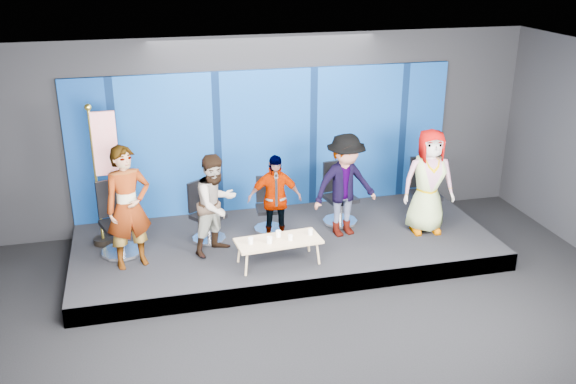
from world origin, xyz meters
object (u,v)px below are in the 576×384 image
chair_b (206,221)px  panelist_c (274,199)px  coffee_table (278,242)px  chair_a (119,230)px  flag_stand (103,172)px  chair_e (423,200)px  mug_d (290,237)px  mug_c (278,234)px  mug_e (311,232)px  panelist_d (345,185)px  panelist_b (216,204)px  chair_d (339,203)px  panelist_e (428,181)px  mug_b (269,240)px  mug_a (251,241)px  panelist_a (128,207)px  chair_c (269,213)px

chair_b → panelist_c: 1.23m
chair_b → coffee_table: (0.98, -1.13, 0.04)m
chair_a → flag_stand: 0.97m
chair_e → mug_d: (-2.75, -1.11, 0.08)m
chair_b → mug_c: size_ratio=10.24×
mug_e → flag_stand: (-3.09, 1.32, 0.81)m
chair_b → panelist_d: 2.40m
panelist_b → mug_c: (0.89, -0.54, -0.37)m
mug_c → chair_d: bearing=40.5°
panelist_e → flag_stand: size_ratio=0.77×
mug_b → flag_stand: bearing=148.7°
coffee_table → mug_a: 0.45m
coffee_table → mug_b: bearing=-153.2°
panelist_a → panelist_d: (3.53, 0.29, -0.07)m
chair_d → mug_c: bearing=-149.4°
panelist_d → mug_b: size_ratio=17.17×
panelist_b → mug_d: size_ratio=19.40×
chair_d → mug_d: size_ratio=12.96×
chair_c → coffee_table: 1.29m
chair_c → mug_e: chair_c is taller
chair_a → mug_d: chair_a is taller
panelist_a → chair_c: bearing=1.9°
chair_e → coffee_table: (-2.92, -1.06, 0.00)m
coffee_table → flag_stand: bearing=151.7°
flag_stand → mug_d: bearing=-28.7°
mug_a → chair_b: bearing=114.8°
coffee_table → mug_c: mug_c is taller
chair_d → panelist_c: bearing=-168.5°
chair_c → chair_b: bearing=-167.1°
chair_e → flag_stand: 5.56m
chair_a → chair_c: 2.53m
mug_e → flag_stand: flag_stand is taller
panelist_a → chair_d: (3.61, 0.79, -0.60)m
mug_b → mug_d: mug_b is taller
chair_a → mug_c: chair_a is taller
chair_c → coffee_table: size_ratio=0.69×
panelist_e → coffee_table: (-2.75, -0.58, -0.54)m
panelist_b → mug_c: size_ratio=16.59×
chair_b → mug_d: chair_b is taller
chair_a → panelist_c: bearing=-21.2°
panelist_b → mug_e: panelist_b is taller
mug_b → flag_stand: 2.92m
chair_c → flag_stand: bearing=-177.0°
panelist_a → mug_b: size_ratio=18.57×
chair_d → chair_e: chair_e is taller
flag_stand → panelist_b: bearing=-24.4°
panelist_d → mug_c: (-1.30, -0.68, -0.44)m
panelist_c → panelist_e: panelist_e is taller
mug_b → chair_b: bearing=124.1°
chair_e → coffee_table: 3.11m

